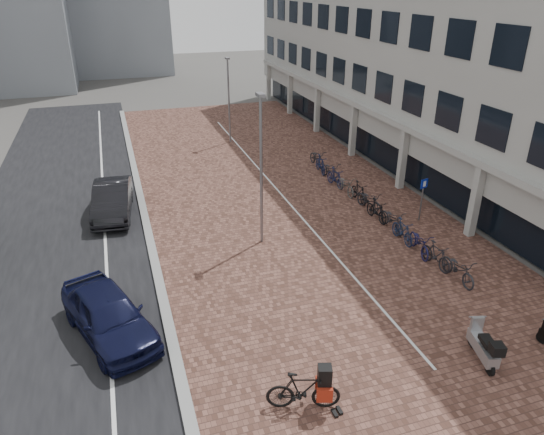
{
  "coord_description": "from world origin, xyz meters",
  "views": [
    {
      "loc": [
        -5.97,
        -12.29,
        10.54
      ],
      "look_at": [
        0.0,
        6.0,
        1.3
      ],
      "focal_mm": 32.79,
      "sensor_mm": 36.0,
      "label": 1
    }
  ],
  "objects_px": {
    "car_dark": "(112,200)",
    "hero_bike": "(303,390)",
    "car_navy": "(108,315)",
    "scooter_front": "(484,345)",
    "parking_sign": "(423,194)"
  },
  "relations": [
    {
      "from": "car_navy",
      "to": "scooter_front",
      "type": "height_order",
      "value": "car_navy"
    },
    {
      "from": "car_dark",
      "to": "hero_bike",
      "type": "relative_size",
      "value": 2.31
    },
    {
      "from": "car_navy",
      "to": "hero_bike",
      "type": "relative_size",
      "value": 2.26
    },
    {
      "from": "hero_bike",
      "to": "scooter_front",
      "type": "distance_m",
      "value": 5.85
    },
    {
      "from": "scooter_front",
      "to": "parking_sign",
      "type": "height_order",
      "value": "parking_sign"
    },
    {
      "from": "car_navy",
      "to": "car_dark",
      "type": "distance_m",
      "value": 9.62
    },
    {
      "from": "car_dark",
      "to": "hero_bike",
      "type": "bearing_deg",
      "value": -67.06
    },
    {
      "from": "car_dark",
      "to": "car_navy",
      "type": "bearing_deg",
      "value": -86.69
    },
    {
      "from": "scooter_front",
      "to": "car_navy",
      "type": "bearing_deg",
      "value": 171.04
    },
    {
      "from": "car_dark",
      "to": "parking_sign",
      "type": "height_order",
      "value": "parking_sign"
    },
    {
      "from": "hero_bike",
      "to": "scooter_front",
      "type": "relative_size",
      "value": 1.2
    },
    {
      "from": "car_dark",
      "to": "parking_sign",
      "type": "distance_m",
      "value": 14.99
    },
    {
      "from": "scooter_front",
      "to": "parking_sign",
      "type": "xyz_separation_m",
      "value": [
        3.73,
        9.06,
        0.82
      ]
    },
    {
      "from": "car_navy",
      "to": "car_dark",
      "type": "xyz_separation_m",
      "value": [
        0.44,
        9.61,
        -0.01
      ]
    },
    {
      "from": "scooter_front",
      "to": "hero_bike",
      "type": "bearing_deg",
      "value": -164.49
    }
  ]
}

